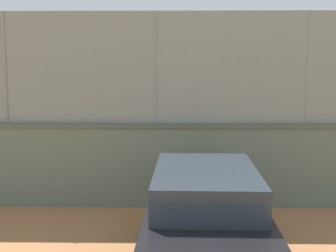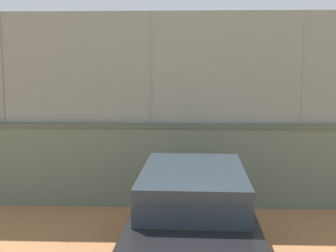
% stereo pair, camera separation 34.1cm
% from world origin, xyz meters
% --- Properties ---
extents(ground_plane, '(260.00, 260.00, 0.00)m').
position_xyz_m(ground_plane, '(0.00, 0.00, 0.00)').
color(ground_plane, '#A36B42').
extents(perimeter_wall, '(23.04, 0.49, 1.82)m').
position_xyz_m(perimeter_wall, '(1.07, 10.12, 0.92)').
color(perimeter_wall, slate).
rests_on(perimeter_wall, ground_plane).
extents(fence_panel_on_wall, '(22.65, 0.14, 2.39)m').
position_xyz_m(fence_panel_on_wall, '(1.07, 10.12, 3.01)').
color(fence_panel_on_wall, gray).
rests_on(fence_panel_on_wall, perimeter_wall).
extents(player_at_service_line, '(0.69, 1.21, 1.46)m').
position_xyz_m(player_at_service_line, '(4.51, 6.34, 0.85)').
color(player_at_service_line, navy).
rests_on(player_at_service_line, ground_plane).
extents(player_foreground_swinging, '(1.09, 0.80, 1.71)m').
position_xyz_m(player_foreground_swinging, '(1.65, -1.27, 1.01)').
color(player_foreground_swinging, black).
rests_on(player_foreground_swinging, ground_plane).
extents(sports_ball, '(0.13, 0.13, 0.13)m').
position_xyz_m(sports_ball, '(4.16, 6.90, 0.07)').
color(sports_ball, white).
rests_on(sports_ball, ground_plane).
extents(parked_car_black, '(1.98, 4.40, 1.55)m').
position_xyz_m(parked_car_black, '(1.81, 13.53, 0.81)').
color(parked_car_black, black).
rests_on(parked_car_black, ground_plane).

